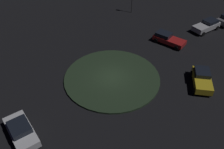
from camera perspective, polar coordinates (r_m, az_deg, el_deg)
ground_plane at (r=27.87m, az=0.00°, el=-0.91°), size 119.29×119.29×0.00m
roundabout_island at (r=27.80m, az=0.00°, el=-0.74°), size 10.94×10.94×0.21m
car_silver at (r=39.33m, az=21.39°, el=10.68°), size 4.58×2.46×1.52m
car_white at (r=23.15m, az=-20.60°, el=-12.34°), size 2.50×4.48×1.54m
car_yellow at (r=28.36m, az=20.39°, el=-0.95°), size 4.25×3.93×1.54m
car_red at (r=34.44m, az=13.00°, el=8.22°), size 2.59×4.56×1.42m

